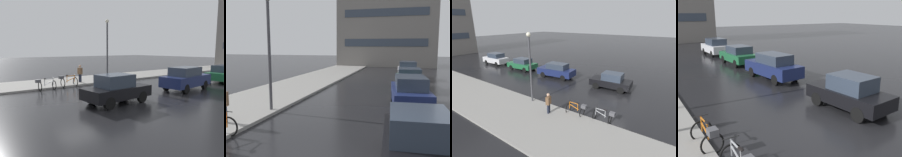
# 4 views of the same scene
# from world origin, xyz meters

# --- Properties ---
(ground_plane) EXTENTS (140.00, 140.00, 0.00)m
(ground_plane) POSITION_xyz_m (0.00, 0.00, 0.00)
(ground_plane) COLOR black
(sidewalk_kerb) EXTENTS (4.80, 60.00, 0.14)m
(sidewalk_kerb) POSITION_xyz_m (-6.00, 10.00, 0.07)
(sidewalk_kerb) COLOR gray
(sidewalk_kerb) RESTS_ON ground
(bicycle_nearest) EXTENTS (0.72, 1.40, 0.91)m
(bicycle_nearest) POSITION_xyz_m (-3.34, -0.87, 0.47)
(bicycle_nearest) COLOR black
(bicycle_nearest) RESTS_ON ground
(bicycle_second) EXTENTS (0.79, 1.44, 0.99)m
(bicycle_second) POSITION_xyz_m (-3.66, 1.03, 0.50)
(bicycle_second) COLOR black
(bicycle_second) RESTS_ON ground
(car_black) EXTENTS (1.99, 3.91, 1.60)m
(car_black) POSITION_xyz_m (2.60, 1.01, 0.79)
(car_black) COLOR black
(car_black) RESTS_ON ground
(car_navy) EXTENTS (2.12, 4.48, 1.68)m
(car_navy) POSITION_xyz_m (2.44, 7.56, 0.85)
(car_navy) COLOR navy
(car_navy) RESTS_ON ground
(pedestrian) EXTENTS (0.44, 0.32, 1.63)m
(pedestrian) POSITION_xyz_m (-4.73, 2.71, 0.91)
(pedestrian) COLOR #1E2333
(pedestrian) RESTS_ON ground
(streetlamp) EXTENTS (0.33, 0.33, 5.54)m
(streetlamp) POSITION_xyz_m (-3.99, 5.07, 3.34)
(streetlamp) COLOR #424247
(streetlamp) RESTS_ON ground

